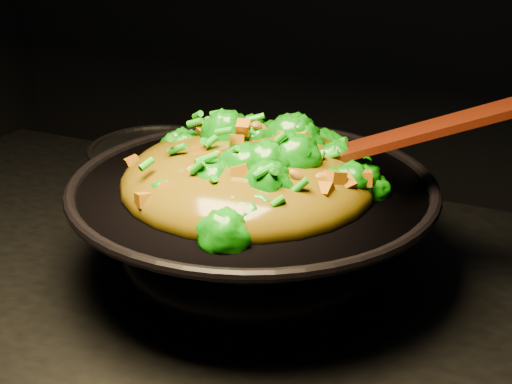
% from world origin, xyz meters
% --- Properties ---
extents(wok, '(0.59, 0.59, 0.13)m').
position_xyz_m(wok, '(0.10, 0.11, 0.96)').
color(wok, black).
rests_on(wok, stovetop).
extents(stir_fry, '(0.35, 0.35, 0.11)m').
position_xyz_m(stir_fry, '(0.09, 0.11, 1.08)').
color(stir_fry, '#0F7508').
rests_on(stir_fry, wok).
extents(spatula, '(0.34, 0.09, 0.14)m').
position_xyz_m(spatula, '(0.24, 0.16, 1.09)').
color(spatula, '#3C1906').
rests_on(spatula, wok).
extents(back_pot, '(0.26, 0.26, 0.11)m').
position_xyz_m(back_pot, '(-0.11, 0.22, 0.96)').
color(back_pot, black).
rests_on(back_pot, stovetop).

